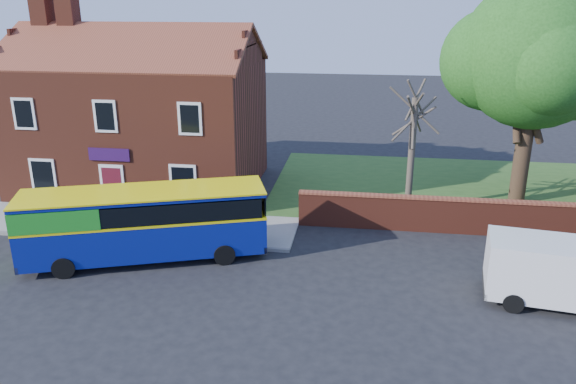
# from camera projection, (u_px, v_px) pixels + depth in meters

# --- Properties ---
(ground) EXTENTS (120.00, 120.00, 0.00)m
(ground) POSITION_uv_depth(u_px,v_px,m) (216.00, 299.00, 19.16)
(ground) COLOR black
(ground) RESTS_ON ground
(pavement) EXTENTS (18.00, 3.50, 0.12)m
(pavement) POSITION_uv_depth(u_px,v_px,m) (99.00, 223.00, 25.45)
(pavement) COLOR gray
(pavement) RESTS_ON ground
(kerb) EXTENTS (18.00, 0.15, 0.14)m
(kerb) POSITION_uv_depth(u_px,v_px,m) (80.00, 238.00, 23.81)
(kerb) COLOR slate
(kerb) RESTS_ON ground
(grass_strip) EXTENTS (26.00, 12.00, 0.04)m
(grass_strip) POSITION_uv_depth(u_px,v_px,m) (520.00, 192.00, 29.57)
(grass_strip) COLOR #426B28
(grass_strip) RESTS_ON ground
(shop_building) EXTENTS (12.30, 8.13, 10.50)m
(shop_building) POSITION_uv_depth(u_px,v_px,m) (141.00, 123.00, 29.73)
(shop_building) COLOR maroon
(shop_building) RESTS_ON ground
(boundary_wall) EXTENTS (22.00, 0.38, 1.60)m
(boundary_wall) POSITION_uv_depth(u_px,v_px,m) (557.00, 221.00, 23.70)
(boundary_wall) COLOR maroon
(boundary_wall) RESTS_ON ground
(bus) EXTENTS (9.45, 5.21, 2.81)m
(bus) POSITION_uv_depth(u_px,v_px,m) (137.00, 221.00, 21.52)
(bus) COLOR navy
(bus) RESTS_ON ground
(van_near) EXTENTS (5.27, 2.72, 2.21)m
(van_near) POSITION_uv_depth(u_px,v_px,m) (568.00, 272.00, 18.36)
(van_near) COLOR white
(van_near) RESTS_ON ground
(large_tree) EXTENTS (8.86, 7.01, 10.80)m
(large_tree) POSITION_uv_depth(u_px,v_px,m) (537.00, 58.00, 26.06)
(large_tree) COLOR black
(large_tree) RESTS_ON ground
(bare_tree) EXTENTS (2.23, 2.66, 5.96)m
(bare_tree) POSITION_uv_depth(u_px,v_px,m) (412.00, 149.00, 26.06)
(bare_tree) COLOR #4C4238
(bare_tree) RESTS_ON ground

